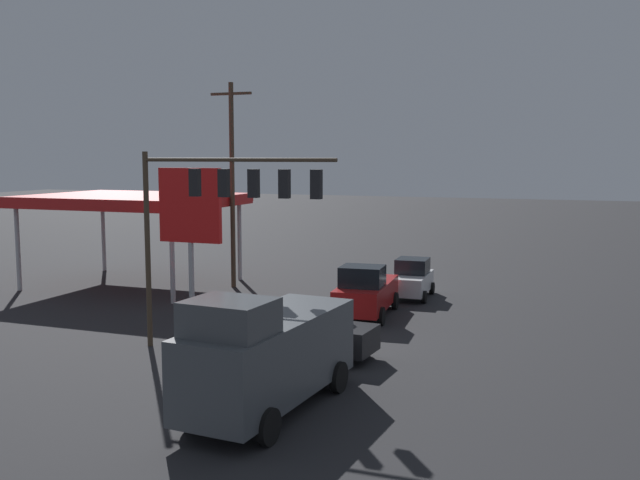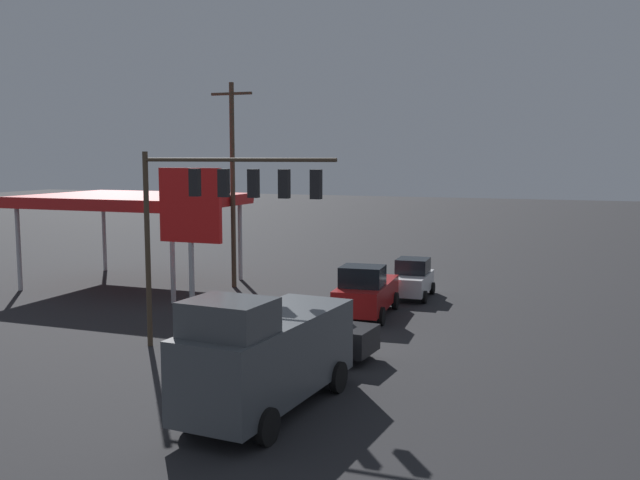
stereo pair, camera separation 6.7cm
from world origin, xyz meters
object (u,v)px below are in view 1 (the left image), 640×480
Objects in this scene: pickup_parked at (366,292)px; hatchback_crossing at (412,279)px; sedan_waiting at (314,331)px; utility_pole at (232,181)px; traffic_signal_assembly at (222,199)px; delivery_truck at (267,354)px; price_sign at (190,210)px.

hatchback_crossing is at bearing 165.03° from pickup_parked.
utility_pole is at bearing -46.62° from sedan_waiting.
traffic_signal_assembly reaches higher than sedan_waiting.
pickup_parked is at bearing -171.41° from delivery_truck.
utility_pole reaches higher than delivery_truck.
hatchback_crossing is at bearing -136.48° from price_sign.
price_sign is (-1.63, 7.17, -1.05)m from utility_pole.
utility_pole reaches higher than pickup_parked.
price_sign is at bearing -135.62° from delivery_truck.
traffic_signal_assembly is at bearing 18.33° from sedan_waiting.
traffic_signal_assembly reaches higher than hatchback_crossing.
traffic_signal_assembly is 0.69× the size of utility_pole.
sedan_waiting is at bearing -3.11° from pickup_parked.
traffic_signal_assembly is at bearing 115.96° from utility_pole.
delivery_truck is at bearing 130.02° from price_sign.
delivery_truck is at bearing -0.30° from pickup_parked.
price_sign is 11.99m from hatchback_crossing.
sedan_waiting is 0.85× the size of pickup_parked.
pickup_parked reaches higher than hatchback_crossing.
pickup_parked is (0.93, -12.61, -0.58)m from delivery_truck.
traffic_signal_assembly is 1.43× the size of pickup_parked.
hatchback_crossing is (-0.75, -11.93, -0.00)m from sedan_waiting.
pickup_parked is (-7.31, -2.80, -3.69)m from price_sign.
sedan_waiting is (-3.23, -0.80, -4.72)m from traffic_signal_assembly.
delivery_truck is (-3.99, 4.91, -3.97)m from traffic_signal_assembly.
utility_pole is 2.46× the size of sedan_waiting.
sedan_waiting is at bearing 151.20° from price_sign.
traffic_signal_assembly is at bearing -136.53° from delivery_truck.
sedan_waiting is 11.95m from hatchback_crossing.
price_sign is 0.96× the size of delivery_truck.
hatchback_crossing is at bearing -176.23° from utility_pole.
pickup_parked is 1.38× the size of hatchback_crossing.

